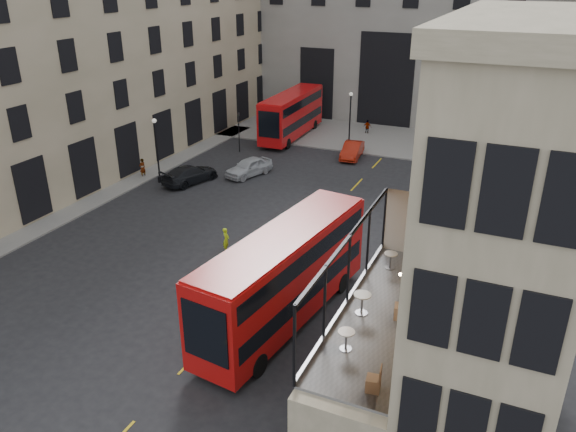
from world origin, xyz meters
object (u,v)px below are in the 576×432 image
at_px(bus_near, 285,272).
at_px(pedestrian_a, 263,139).
at_px(bus_far, 292,113).
at_px(car_b, 352,150).
at_px(cyclist, 226,240).
at_px(cafe_table_mid, 362,301).
at_px(cafe_chair_d, 420,272).
at_px(street_lamp_a, 157,154).
at_px(pedestrian_c, 367,127).
at_px(traffic_light_near, 315,214).
at_px(street_lamp_b, 350,123).
at_px(cafe_chair_a, 374,383).
at_px(traffic_light_far, 239,127).
at_px(pedestrian_b, 307,120).
at_px(pedestrian_e, 142,168).
at_px(cafe_chair_c, 417,295).
at_px(pedestrian_d, 493,159).
at_px(cafe_table_far, 391,258).
at_px(cafe_chair_b, 401,311).
at_px(cafe_table_near, 346,337).
at_px(car_c, 190,174).
at_px(bicycle, 283,225).

bearing_deg(bus_near, pedestrian_a, 118.38).
bearing_deg(bus_far, pedestrian_a, -102.69).
height_order(car_b, cyclist, cyclist).
bearing_deg(cafe_table_mid, cafe_chair_d, 68.04).
bearing_deg(pedestrian_a, bus_near, -51.92).
relative_size(street_lamp_a, cyclist, 3.38).
height_order(car_b, pedestrian_c, pedestrian_c).
height_order(traffic_light_near, bus_near, bus_near).
xyz_separation_m(traffic_light_near, street_lamp_b, (-5.00, 22.00, -0.03)).
distance_m(pedestrian_a, cafe_chair_a, 40.34).
bearing_deg(traffic_light_far, pedestrian_b, 75.76).
xyz_separation_m(pedestrian_e, cafe_chair_c, (26.34, -17.11, 4.03)).
relative_size(pedestrian_d, cafe_table_far, 2.67).
bearing_deg(cafe_chair_b, cyclist, 143.42).
bearing_deg(cafe_chair_a, pedestrian_d, 89.34).
height_order(traffic_light_near, cafe_table_near, cafe_table_near).
bearing_deg(cafe_chair_b, car_b, 110.75).
height_order(traffic_light_near, pedestrian_c, traffic_light_near).
bearing_deg(cafe_chair_a, traffic_light_far, 124.63).
xyz_separation_m(pedestrian_a, cafe_table_mid, (19.20, -30.57, 4.30)).
bearing_deg(cafe_table_far, pedestrian_c, 107.73).
relative_size(bus_near, pedestrian_b, 6.34).
relative_size(bus_near, cafe_chair_b, 12.60).
bearing_deg(pedestrian_c, cafe_chair_c, 111.10).
height_order(car_c, pedestrian_b, pedestrian_b).
bearing_deg(car_c, cafe_table_mid, 152.89).
distance_m(bus_near, cafe_table_near, 9.03).
xyz_separation_m(street_lamp_b, pedestrian_a, (-7.51, -3.84, -1.56)).
bearing_deg(cafe_table_near, car_b, 107.37).
bearing_deg(bus_far, street_lamp_a, -105.10).
height_order(car_c, cafe_chair_d, cafe_chair_d).
height_order(bus_near, cafe_chair_c, cafe_chair_c).
relative_size(pedestrian_d, cafe_chair_a, 2.17).
distance_m(street_lamp_a, pedestrian_c, 23.93).
bearing_deg(bus_far, cafe_chair_b, -60.69).
xyz_separation_m(traffic_light_far, pedestrian_b, (2.67, 10.51, -1.46)).
bearing_deg(cafe_chair_d, bicycle, 135.84).
relative_size(traffic_light_near, street_lamp_b, 0.71).
bearing_deg(bus_far, cafe_table_far, -59.82).
relative_size(street_lamp_a, bicycle, 3.50).
bearing_deg(traffic_light_near, car_b, 100.85).
xyz_separation_m(bus_near, cyclist, (-6.36, 5.28, -1.91)).
xyz_separation_m(car_b, pedestrian_d, (12.23, 2.01, 0.21)).
bearing_deg(pedestrian_e, cafe_chair_a, 61.20).
bearing_deg(cyclist, traffic_light_far, 8.99).
bearing_deg(street_lamp_a, pedestrian_e, 168.63).
relative_size(car_b, cafe_chair_b, 4.53).
relative_size(pedestrian_c, cafe_chair_c, 1.87).
height_order(pedestrian_a, cafe_chair_c, cafe_chair_c).
height_order(cyclist, cafe_table_far, cafe_table_far).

